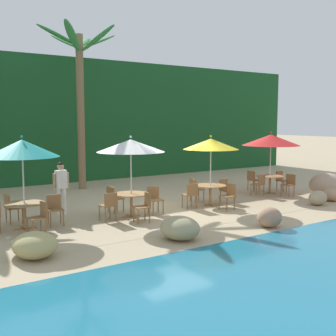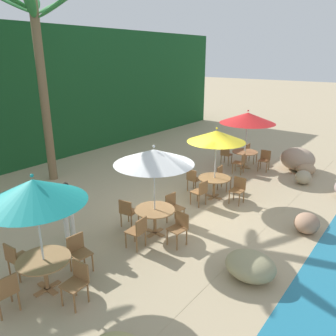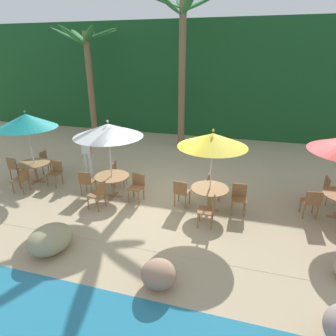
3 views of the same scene
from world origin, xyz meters
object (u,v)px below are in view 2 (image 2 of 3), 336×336
chair_yellow_right (238,188)px  chair_white_inland (128,211)px  chair_red_right (265,159)px  palm_tree_second (39,57)px  chair_yellow_inland (193,179)px  chair_red_inland (226,154)px  umbrella_white (154,157)px  umbrella_red (248,118)px  dining_table_yellow (214,181)px  umbrella_teal (34,191)px  dining_table_white (155,213)px  chair_teal_inland (16,258)px  chair_white_seaward (173,206)px  dining_table_red (245,154)px  chair_teal_seaward (78,250)px  chair_teal_right (77,280)px  chair_white_left (138,230)px  chair_red_left (241,162)px  chair_red_seaward (250,152)px  waiter_in_white (68,209)px  dining_table_teal (44,264)px  chair_white_right (179,226)px  chair_yellow_seaward (222,176)px  chair_yellow_left (201,191)px  chair_teal_left (5,291)px  umbrella_yellow (216,136)px

chair_yellow_right → chair_white_inland: bearing=153.8°
chair_red_right → palm_tree_second: palm_tree_second is taller
chair_yellow_inland → chair_red_inland: same height
umbrella_white → umbrella_red: 6.81m
dining_table_yellow → chair_red_right: (3.83, -0.24, -0.10)m
umbrella_teal → chair_yellow_inland: (6.32, 0.52, -1.74)m
umbrella_teal → dining_table_white: umbrella_teal is taller
chair_teal_inland → chair_red_right: size_ratio=1.00×
chair_white_seaward → chair_white_inland: 1.35m
dining_table_red → umbrella_white: bearing=-175.3°
chair_teal_seaward → palm_tree_second: (3.18, 5.71, 4.13)m
chair_teal_right → chair_white_left: size_ratio=1.00×
chair_white_left → chair_red_left: bearing=4.2°
dining_table_yellow → umbrella_red: (3.64, 0.59, 1.59)m
chair_teal_seaward → chair_red_seaward: 9.98m
chair_yellow_inland → waiter_in_white: waiter_in_white is taller
dining_table_red → dining_table_yellow: bearing=-170.7°
dining_table_teal → palm_tree_second: size_ratio=0.16×
dining_table_white → waiter_in_white: waiter_in_white is taller
chair_teal_inland → chair_red_right: 10.44m
chair_white_right → chair_red_left: size_ratio=1.00×
chair_yellow_inland → umbrella_white: bearing=-165.3°
chair_yellow_seaward → chair_yellow_left: size_ratio=1.00×
chair_teal_left → chair_white_seaward: same height
umbrella_teal → umbrella_yellow: size_ratio=1.04×
dining_table_teal → umbrella_yellow: 6.54m
umbrella_yellow → chair_red_inland: (3.50, 1.44, -1.67)m
chair_yellow_right → umbrella_red: umbrella_red is taller
chair_white_right → chair_yellow_left: 2.47m
dining_table_teal → chair_yellow_left: size_ratio=1.26×
dining_table_white → palm_tree_second: bearing=82.1°
chair_red_inland → palm_tree_second: (-5.81, 4.61, 4.13)m
chair_white_inland → palm_tree_second: palm_tree_second is taller
umbrella_white → palm_tree_second: size_ratio=0.37×
chair_teal_right → umbrella_red: bearing=6.4°
chair_red_inland → chair_red_left: same height
chair_yellow_seaward → waiter_in_white: size_ratio=0.51×
chair_white_seaward → chair_red_inland: same height
umbrella_red → chair_teal_left: bearing=-178.5°
chair_teal_right → umbrella_yellow: size_ratio=0.35×
chair_yellow_right → dining_table_white: bearing=164.9°
chair_teal_right → chair_white_right: (2.99, -0.32, 0.00)m
chair_white_right → dining_table_red: size_ratio=0.79×
chair_teal_right → chair_red_inland: bearing=11.3°
chair_yellow_seaward → dining_table_white: bearing=-178.4°
umbrella_teal → chair_teal_left: umbrella_teal is taller
dining_table_white → chair_red_inland: size_ratio=1.26×
chair_red_right → dining_table_teal: bearing=176.8°
chair_white_seaward → chair_yellow_left: same height
dining_table_red → chair_red_right: size_ratio=1.26×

